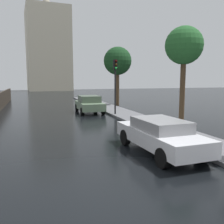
{
  "coord_description": "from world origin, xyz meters",
  "views": [
    {
      "loc": [
        -1.6,
        -4.87,
        2.74
      ],
      "look_at": [
        1.39,
        4.28,
        1.44
      ],
      "focal_mm": 39.52,
      "sensor_mm": 36.0,
      "label": 1
    }
  ],
  "objects_px": {
    "car_green_mid_road": "(89,104)",
    "street_tree_near": "(184,47)",
    "traffic_light": "(115,76)",
    "street_tree_mid": "(118,61)",
    "car_white_near_kerb": "(160,135)"
  },
  "relations": [
    {
      "from": "car_white_near_kerb",
      "to": "street_tree_near",
      "type": "distance_m",
      "value": 6.71
    },
    {
      "from": "traffic_light",
      "to": "car_white_near_kerb",
      "type": "bearing_deg",
      "value": -98.65
    },
    {
      "from": "car_white_near_kerb",
      "to": "traffic_light",
      "type": "xyz_separation_m",
      "value": [
        1.4,
        9.23,
        2.24
      ]
    },
    {
      "from": "traffic_light",
      "to": "street_tree_near",
      "type": "xyz_separation_m",
      "value": [
        2.28,
        -5.11,
        1.57
      ]
    },
    {
      "from": "car_white_near_kerb",
      "to": "traffic_light",
      "type": "relative_size",
      "value": 1.12
    },
    {
      "from": "car_green_mid_road",
      "to": "street_tree_mid",
      "type": "distance_m",
      "value": 7.17
    },
    {
      "from": "street_tree_mid",
      "to": "car_white_near_kerb",
      "type": "bearing_deg",
      "value": -103.94
    },
    {
      "from": "car_green_mid_road",
      "to": "traffic_light",
      "type": "distance_m",
      "value": 3.52
    },
    {
      "from": "car_green_mid_road",
      "to": "street_tree_near",
      "type": "bearing_deg",
      "value": -62.32
    },
    {
      "from": "car_white_near_kerb",
      "to": "street_tree_mid",
      "type": "height_order",
      "value": "street_tree_mid"
    },
    {
      "from": "traffic_light",
      "to": "street_tree_mid",
      "type": "xyz_separation_m",
      "value": [
        2.6,
        6.89,
        1.58
      ]
    },
    {
      "from": "car_green_mid_road",
      "to": "traffic_light",
      "type": "relative_size",
      "value": 1.01
    },
    {
      "from": "street_tree_near",
      "to": "street_tree_mid",
      "type": "bearing_deg",
      "value": 88.5
    },
    {
      "from": "street_tree_near",
      "to": "street_tree_mid",
      "type": "xyz_separation_m",
      "value": [
        0.31,
        11.99,
        0.01
      ]
    },
    {
      "from": "car_white_near_kerb",
      "to": "traffic_light",
      "type": "height_order",
      "value": "traffic_light"
    }
  ]
}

